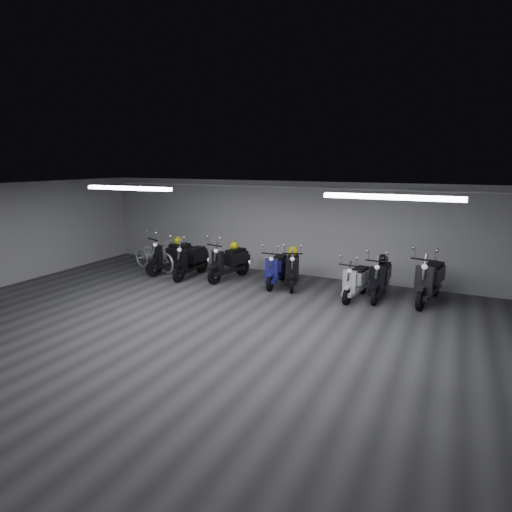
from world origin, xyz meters
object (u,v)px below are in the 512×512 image
at_px(scooter_7, 380,272).
at_px(scooter_6, 356,276).
at_px(scooter_4, 277,263).
at_px(bicycle, 154,251).
at_px(helmet_3, 293,251).
at_px(scooter_3, 229,257).
at_px(helmet_1, 178,241).
at_px(scooter_5, 293,263).
at_px(scooter_1, 190,255).
at_px(scooter_0, 171,251).
at_px(scooter_9, 430,273).
at_px(helmet_0, 235,246).
at_px(helmet_2, 383,259).

bearing_deg(scooter_7, scooter_6, -148.17).
height_order(scooter_4, bicycle, scooter_4).
bearing_deg(helmet_3, scooter_6, -16.71).
bearing_deg(scooter_3, helmet_1, -171.65).
height_order(scooter_5, bicycle, scooter_5).
bearing_deg(scooter_1, scooter_7, 4.05).
distance_m(scooter_0, helmet_1, 0.39).
height_order(scooter_3, helmet_3, scooter_3).
relative_size(scooter_0, scooter_5, 1.07).
height_order(scooter_0, scooter_5, scooter_0).
relative_size(scooter_0, bicycle, 0.99).
bearing_deg(scooter_6, scooter_9, 24.23).
height_order(scooter_5, scooter_9, scooter_9).
height_order(scooter_1, scooter_5, scooter_1).
height_order(scooter_6, helmet_3, scooter_6).
distance_m(scooter_1, helmet_3, 3.06).
bearing_deg(scooter_1, scooter_6, 0.74).
xyz_separation_m(scooter_4, helmet_3, (0.36, 0.33, 0.31)).
bearing_deg(helmet_0, scooter_1, -157.11).
relative_size(scooter_5, helmet_3, 6.46).
bearing_deg(scooter_5, scooter_1, 168.59).
height_order(scooter_4, helmet_2, scooter_4).
distance_m(scooter_0, scooter_4, 3.43).
height_order(helmet_2, helmet_3, helmet_2).
distance_m(scooter_0, helmet_0, 2.06).
height_order(scooter_0, scooter_6, scooter_0).
bearing_deg(scooter_5, helmet_2, -13.37).
bearing_deg(helmet_1, scooter_9, 1.21).
bearing_deg(scooter_3, bicycle, -165.89).
distance_m(scooter_3, scooter_7, 4.24).
relative_size(scooter_1, helmet_0, 7.55).
bearing_deg(scooter_6, helmet_2, 55.75).
height_order(scooter_5, helmet_0, scooter_5).
height_order(scooter_3, scooter_6, scooter_3).
distance_m(scooter_1, scooter_5, 3.09).
height_order(scooter_1, helmet_2, scooter_1).
xyz_separation_m(scooter_6, helmet_2, (0.53, 0.57, 0.36)).
relative_size(scooter_0, helmet_2, 7.28).
distance_m(scooter_4, helmet_3, 0.58).
distance_m(scooter_0, scooter_1, 0.81).
relative_size(scooter_4, helmet_0, 6.99).
bearing_deg(scooter_3, scooter_7, 14.17).
bearing_deg(scooter_4, helmet_2, 0.87).
relative_size(scooter_3, scooter_5, 1.06).
distance_m(helmet_0, helmet_3, 1.78).
height_order(scooter_0, bicycle, scooter_0).
bearing_deg(scooter_5, scooter_9, -16.97).
xyz_separation_m(scooter_7, helmet_2, (0.00, 0.25, 0.29)).
bearing_deg(scooter_6, scooter_4, -177.36).
bearing_deg(scooter_4, helmet_0, 165.90).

